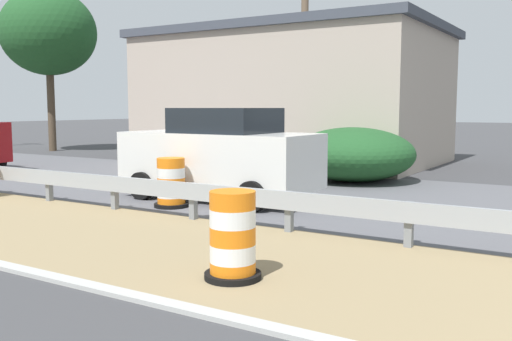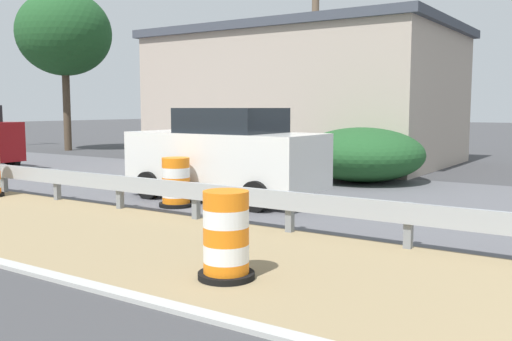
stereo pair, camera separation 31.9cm
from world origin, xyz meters
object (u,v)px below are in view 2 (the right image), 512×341
at_px(traffic_barrel_mid, 176,184).
at_px(car_lead_far_lane, 226,154).
at_px(utility_pole_near, 315,35).
at_px(traffic_barrel_close, 226,239).

bearing_deg(traffic_barrel_mid, car_lead_far_lane, -13.17).
bearing_deg(utility_pole_near, traffic_barrel_mid, -173.54).
bearing_deg(traffic_barrel_mid, utility_pole_near, 6.46).
distance_m(car_lead_far_lane, utility_pole_near, 7.58).
bearing_deg(traffic_barrel_close, utility_pole_near, 22.95).
height_order(traffic_barrel_close, traffic_barrel_mid, traffic_barrel_close).
xyz_separation_m(traffic_barrel_close, car_lead_far_lane, (4.95, 3.68, 0.56)).
distance_m(traffic_barrel_mid, utility_pole_near, 9.00).
distance_m(traffic_barrel_mid, car_lead_far_lane, 1.52).
distance_m(traffic_barrel_close, traffic_barrel_mid, 5.37).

